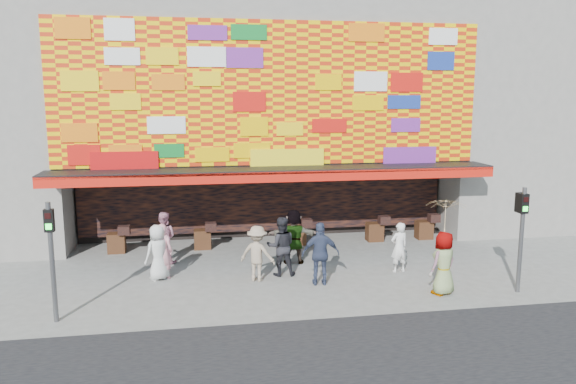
{
  "coord_description": "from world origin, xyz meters",
  "views": [
    {
      "loc": [
        -2.8,
        -15.35,
        5.51
      ],
      "look_at": [
        0.2,
        2.0,
        2.45
      ],
      "focal_mm": 35.0,
      "sensor_mm": 36.0,
      "label": 1
    }
  ],
  "objects_px": {
    "ped_d": "(257,254)",
    "ped_g": "(444,263)",
    "ped_c": "(281,246)",
    "ped_i": "(164,238)",
    "signal_left": "(51,248)",
    "signal_right": "(522,228)",
    "ped_h": "(399,247)",
    "ped_b": "(162,251)",
    "parasol": "(446,217)",
    "ped_e": "(321,254)",
    "ped_f": "(294,236)",
    "ped_a": "(158,252)"
  },
  "relations": [
    {
      "from": "ped_d",
      "to": "ped_g",
      "type": "distance_m",
      "value": 5.37
    },
    {
      "from": "ped_a",
      "to": "ped_i",
      "type": "relative_size",
      "value": 0.98
    },
    {
      "from": "ped_b",
      "to": "parasol",
      "type": "distance_m",
      "value": 8.35
    },
    {
      "from": "signal_right",
      "to": "ped_f",
      "type": "distance_m",
      "value": 6.96
    },
    {
      "from": "ped_h",
      "to": "parasol",
      "type": "bearing_deg",
      "value": 92.28
    },
    {
      "from": "signal_right",
      "to": "ped_c",
      "type": "bearing_deg",
      "value": 157.57
    },
    {
      "from": "ped_i",
      "to": "ped_g",
      "type": "bearing_deg",
      "value": 166.94
    },
    {
      "from": "ped_c",
      "to": "ped_g",
      "type": "distance_m",
      "value": 4.84
    },
    {
      "from": "ped_e",
      "to": "ped_f",
      "type": "height_order",
      "value": "ped_e"
    },
    {
      "from": "ped_g",
      "to": "signal_left",
      "type": "bearing_deg",
      "value": -24.23
    },
    {
      "from": "signal_right",
      "to": "ped_g",
      "type": "height_order",
      "value": "signal_right"
    },
    {
      "from": "signal_left",
      "to": "signal_right",
      "type": "distance_m",
      "value": 12.4
    },
    {
      "from": "ped_d",
      "to": "parasol",
      "type": "relative_size",
      "value": 0.86
    },
    {
      "from": "signal_right",
      "to": "ped_f",
      "type": "bearing_deg",
      "value": 146.65
    },
    {
      "from": "parasol",
      "to": "ped_g",
      "type": "bearing_deg",
      "value": 0.0
    },
    {
      "from": "ped_c",
      "to": "ped_i",
      "type": "height_order",
      "value": "ped_c"
    },
    {
      "from": "ped_c",
      "to": "ped_g",
      "type": "relative_size",
      "value": 1.03
    },
    {
      "from": "ped_a",
      "to": "ped_h",
      "type": "bearing_deg",
      "value": 140.66
    },
    {
      "from": "ped_c",
      "to": "ped_e",
      "type": "relative_size",
      "value": 0.98
    },
    {
      "from": "ped_b",
      "to": "parasol",
      "type": "xyz_separation_m",
      "value": [
        7.77,
        -2.75,
        1.36
      ]
    },
    {
      "from": "ped_g",
      "to": "ped_i",
      "type": "bearing_deg",
      "value": -54.47
    },
    {
      "from": "ped_a",
      "to": "signal_right",
      "type": "bearing_deg",
      "value": 128.92
    },
    {
      "from": "ped_d",
      "to": "ped_f",
      "type": "relative_size",
      "value": 0.92
    },
    {
      "from": "ped_h",
      "to": "ped_d",
      "type": "bearing_deg",
      "value": -9.48
    },
    {
      "from": "signal_left",
      "to": "ped_h",
      "type": "xyz_separation_m",
      "value": [
        9.73,
        2.32,
        -1.06
      ]
    },
    {
      "from": "ped_g",
      "to": "ped_d",
      "type": "bearing_deg",
      "value": -47.53
    },
    {
      "from": "ped_e",
      "to": "parasol",
      "type": "bearing_deg",
      "value": 163.67
    },
    {
      "from": "ped_h",
      "to": "ped_i",
      "type": "relative_size",
      "value": 0.92
    },
    {
      "from": "signal_right",
      "to": "ped_a",
      "type": "height_order",
      "value": "signal_right"
    },
    {
      "from": "ped_b",
      "to": "ped_c",
      "type": "height_order",
      "value": "ped_c"
    },
    {
      "from": "ped_b",
      "to": "ped_f",
      "type": "distance_m",
      "value": 4.28
    },
    {
      "from": "ped_h",
      "to": "parasol",
      "type": "relative_size",
      "value": 0.81
    },
    {
      "from": "parasol",
      "to": "ped_i",
      "type": "bearing_deg",
      "value": 150.89
    },
    {
      "from": "signal_left",
      "to": "signal_right",
      "type": "xyz_separation_m",
      "value": [
        12.4,
        0.0,
        0.0
      ]
    },
    {
      "from": "ped_b",
      "to": "ped_h",
      "type": "height_order",
      "value": "ped_b"
    },
    {
      "from": "ped_d",
      "to": "ped_g",
      "type": "xyz_separation_m",
      "value": [
        4.97,
        -2.03,
        0.05
      ]
    },
    {
      "from": "signal_right",
      "to": "ped_d",
      "type": "relative_size",
      "value": 1.78
    },
    {
      "from": "ped_a",
      "to": "ped_h",
      "type": "distance_m",
      "value": 7.43
    },
    {
      "from": "ped_h",
      "to": "ped_c",
      "type": "bearing_deg",
      "value": -15.45
    },
    {
      "from": "ped_c",
      "to": "ped_b",
      "type": "bearing_deg",
      "value": -0.4
    },
    {
      "from": "ped_i",
      "to": "ped_d",
      "type": "bearing_deg",
      "value": 156.77
    },
    {
      "from": "ped_c",
      "to": "ped_f",
      "type": "distance_m",
      "value": 1.31
    },
    {
      "from": "ped_e",
      "to": "ped_f",
      "type": "relative_size",
      "value": 1.02
    },
    {
      "from": "ped_e",
      "to": "ped_i",
      "type": "xyz_separation_m",
      "value": [
        -4.62,
        2.99,
        -0.07
      ]
    },
    {
      "from": "ped_f",
      "to": "ped_g",
      "type": "bearing_deg",
      "value": 142.42
    },
    {
      "from": "signal_right",
      "to": "ped_i",
      "type": "bearing_deg",
      "value": 155.52
    },
    {
      "from": "signal_left",
      "to": "ped_c",
      "type": "relative_size",
      "value": 1.63
    },
    {
      "from": "ped_b",
      "to": "ped_g",
      "type": "relative_size",
      "value": 0.95
    },
    {
      "from": "ped_c",
      "to": "ped_h",
      "type": "xyz_separation_m",
      "value": [
        3.7,
        -0.31,
        -0.12
      ]
    },
    {
      "from": "ped_b",
      "to": "ped_c",
      "type": "relative_size",
      "value": 0.92
    }
  ]
}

